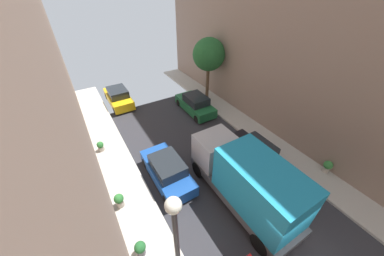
{
  "coord_description": "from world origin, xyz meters",
  "views": [
    {
      "loc": [
        -5.71,
        -0.91,
        9.9
      ],
      "look_at": [
        0.81,
        9.9,
        0.5
      ],
      "focal_mm": 19.49,
      "sensor_mm": 36.0,
      "label": 1
    }
  ],
  "objects_px": {
    "parked_car_left_3": "(167,170)",
    "potted_plant_2": "(119,200)",
    "delivery_truck": "(246,180)",
    "potted_plant_0": "(101,146)",
    "parked_car_right_1": "(255,153)",
    "parked_car_right_2": "(195,104)",
    "potted_plant_4": "(140,248)",
    "potted_plant_1": "(328,166)",
    "street_tree_1": "(209,55)",
    "parked_car_left_4": "(118,97)",
    "lamp_post": "(176,239)"
  },
  "relations": [
    {
      "from": "parked_car_left_3",
      "to": "potted_plant_2",
      "type": "xyz_separation_m",
      "value": [
        -2.93,
        -0.45,
        -0.12
      ]
    },
    {
      "from": "delivery_truck",
      "to": "potted_plant_0",
      "type": "xyz_separation_m",
      "value": [
        -5.57,
        7.92,
        -1.27
      ]
    },
    {
      "from": "parked_car_right_1",
      "to": "parked_car_right_2",
      "type": "distance_m",
      "value": 7.16
    },
    {
      "from": "potted_plant_0",
      "to": "potted_plant_4",
      "type": "relative_size",
      "value": 0.89
    },
    {
      "from": "parked_car_right_2",
      "to": "potted_plant_1",
      "type": "xyz_separation_m",
      "value": [
        3.03,
        -10.19,
        -0.11
      ]
    },
    {
      "from": "parked_car_right_1",
      "to": "street_tree_1",
      "type": "xyz_separation_m",
      "value": [
        2.27,
        8.67,
        3.49
      ]
    },
    {
      "from": "parked_car_left_4",
      "to": "parked_car_right_1",
      "type": "distance_m",
      "value": 13.11
    },
    {
      "from": "parked_car_right_2",
      "to": "potted_plant_0",
      "type": "height_order",
      "value": "parked_car_right_2"
    },
    {
      "from": "potted_plant_4",
      "to": "delivery_truck",
      "type": "bearing_deg",
      "value": -2.41
    },
    {
      "from": "parked_car_left_4",
      "to": "potted_plant_1",
      "type": "bearing_deg",
      "value": -60.63
    },
    {
      "from": "parked_car_left_3",
      "to": "potted_plant_0",
      "type": "relative_size",
      "value": 5.89
    },
    {
      "from": "potted_plant_2",
      "to": "lamp_post",
      "type": "relative_size",
      "value": 0.15
    },
    {
      "from": "parked_car_left_3",
      "to": "potted_plant_1",
      "type": "distance_m",
      "value": 9.59
    },
    {
      "from": "potted_plant_2",
      "to": "street_tree_1",
      "type": "bearing_deg",
      "value": 35.57
    },
    {
      "from": "parked_car_left_3",
      "to": "parked_car_right_1",
      "type": "distance_m",
      "value": 5.61
    },
    {
      "from": "street_tree_1",
      "to": "parked_car_left_3",
      "type": "bearing_deg",
      "value": -137.06
    },
    {
      "from": "parked_car_right_1",
      "to": "delivery_truck",
      "type": "relative_size",
      "value": 0.64
    },
    {
      "from": "delivery_truck",
      "to": "potted_plant_4",
      "type": "distance_m",
      "value": 5.64
    },
    {
      "from": "potted_plant_0",
      "to": "parked_car_right_2",
      "type": "bearing_deg",
      "value": 7.98
    },
    {
      "from": "parked_car_left_3",
      "to": "street_tree_1",
      "type": "relative_size",
      "value": 0.76
    },
    {
      "from": "parked_car_right_2",
      "to": "street_tree_1",
      "type": "relative_size",
      "value": 0.76
    },
    {
      "from": "potted_plant_0",
      "to": "potted_plant_2",
      "type": "height_order",
      "value": "potted_plant_2"
    },
    {
      "from": "parked_car_right_1",
      "to": "lamp_post",
      "type": "distance_m",
      "value": 8.66
    },
    {
      "from": "potted_plant_4",
      "to": "parked_car_right_1",
      "type": "bearing_deg",
      "value": 11.62
    },
    {
      "from": "potted_plant_0",
      "to": "potted_plant_4",
      "type": "xyz_separation_m",
      "value": [
        0.05,
        -7.69,
        0.08
      ]
    },
    {
      "from": "potted_plant_2",
      "to": "potted_plant_0",
      "type": "bearing_deg",
      "value": 89.21
    },
    {
      "from": "parked_car_right_1",
      "to": "potted_plant_4",
      "type": "distance_m",
      "value": 8.38
    },
    {
      "from": "potted_plant_2",
      "to": "potted_plant_4",
      "type": "height_order",
      "value": "potted_plant_2"
    },
    {
      "from": "parked_car_left_4",
      "to": "potted_plant_0",
      "type": "distance_m",
      "value": 6.6
    },
    {
      "from": "parked_car_left_3",
      "to": "parked_car_right_1",
      "type": "height_order",
      "value": "same"
    },
    {
      "from": "potted_plant_1",
      "to": "potted_plant_2",
      "type": "relative_size",
      "value": 0.98
    },
    {
      "from": "parked_car_left_4",
      "to": "parked_car_right_1",
      "type": "xyz_separation_m",
      "value": [
        5.4,
        -11.94,
        0.0
      ]
    },
    {
      "from": "potted_plant_1",
      "to": "potted_plant_0",
      "type": "bearing_deg",
      "value": 141.34
    },
    {
      "from": "parked_car_right_1",
      "to": "potted_plant_1",
      "type": "relative_size",
      "value": 5.17
    },
    {
      "from": "potted_plant_1",
      "to": "potted_plant_2",
      "type": "bearing_deg",
      "value": 160.04
    },
    {
      "from": "parked_car_right_2",
      "to": "lamp_post",
      "type": "height_order",
      "value": "lamp_post"
    },
    {
      "from": "parked_car_left_3",
      "to": "parked_car_right_2",
      "type": "distance_m",
      "value": 7.8
    },
    {
      "from": "potted_plant_0",
      "to": "potted_plant_4",
      "type": "height_order",
      "value": "potted_plant_4"
    },
    {
      "from": "potted_plant_2",
      "to": "potted_plant_4",
      "type": "distance_m",
      "value": 2.78
    },
    {
      "from": "street_tree_1",
      "to": "potted_plant_4",
      "type": "relative_size",
      "value": 6.89
    },
    {
      "from": "parked_car_left_4",
      "to": "potted_plant_0",
      "type": "bearing_deg",
      "value": -115.75
    },
    {
      "from": "parked_car_left_3",
      "to": "parked_car_left_4",
      "type": "distance_m",
      "value": 10.4
    },
    {
      "from": "parked_car_left_3",
      "to": "lamp_post",
      "type": "height_order",
      "value": "lamp_post"
    },
    {
      "from": "parked_car_right_1",
      "to": "parked_car_right_2",
      "type": "relative_size",
      "value": 1.0
    },
    {
      "from": "street_tree_1",
      "to": "parked_car_right_1",
      "type": "bearing_deg",
      "value": -104.67
    },
    {
      "from": "potted_plant_2",
      "to": "parked_car_left_4",
      "type": "bearing_deg",
      "value": 74.87
    },
    {
      "from": "delivery_truck",
      "to": "street_tree_1",
      "type": "distance_m",
      "value": 11.95
    },
    {
      "from": "potted_plant_0",
      "to": "parked_car_left_3",
      "type": "bearing_deg",
      "value": -57.31
    },
    {
      "from": "parked_car_left_4",
      "to": "delivery_truck",
      "type": "distance_m",
      "value": 14.16
    },
    {
      "from": "parked_car_left_4",
      "to": "potted_plant_2",
      "type": "bearing_deg",
      "value": -105.13
    }
  ]
}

